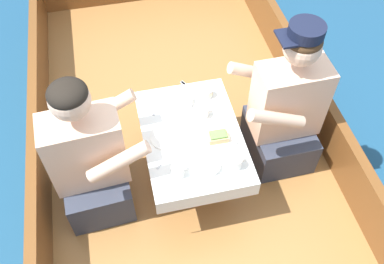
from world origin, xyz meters
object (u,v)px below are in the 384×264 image
object	(u,v)px
person_starboard	(285,110)
coffee_cup_starboard	(178,171)
person_port	(90,160)
coffee_cup_port	(203,112)
coffee_cup_center	(235,162)
sandwich	(218,137)
tin_can	(207,93)

from	to	relation	value
person_starboard	coffee_cup_starboard	distance (m)	0.77
person_port	coffee_cup_starboard	bearing A→B (deg)	-28.34
coffee_cup_port	coffee_cup_center	distance (m)	0.39
sandwich	coffee_cup_starboard	size ratio (longest dim) A/B	1.15
sandwich	coffee_cup_starboard	world-z (taller)	coffee_cup_starboard
coffee_cup_starboard	coffee_cup_center	bearing A→B (deg)	-2.40
person_port	person_starboard	bearing A→B (deg)	1.08
person_port	coffee_cup_port	bearing A→B (deg)	9.98
person_port	tin_can	distance (m)	0.80
person_starboard	sandwich	bearing A→B (deg)	15.05
person_port	coffee_cup_port	world-z (taller)	person_port
person_starboard	person_port	bearing A→B (deg)	3.72
coffee_cup_port	coffee_cup_starboard	distance (m)	0.43
coffee_cup_center	tin_can	size ratio (longest dim) A/B	1.53
person_starboard	coffee_cup_starboard	xyz separation A→B (m)	(-0.70, -0.30, 0.03)
person_starboard	tin_can	world-z (taller)	person_starboard
person_port	coffee_cup_starboard	xyz separation A→B (m)	(0.45, -0.21, 0.06)
person_port	coffee_cup_center	distance (m)	0.78
person_port	person_starboard	distance (m)	1.15
sandwich	coffee_cup_center	size ratio (longest dim) A/B	1.09
coffee_cup_starboard	coffee_cup_center	distance (m)	0.31
person_port	coffee_cup_starboard	size ratio (longest dim) A/B	9.94
person_starboard	sandwich	xyz separation A→B (m)	(-0.44, -0.13, 0.03)
coffee_cup_port	coffee_cup_starboard	world-z (taller)	coffee_cup_starboard
coffee_cup_starboard	tin_can	size ratio (longest dim) A/B	1.46
sandwich	person_port	bearing A→B (deg)	177.29
sandwich	tin_can	xyz separation A→B (m)	(0.03, 0.34, -0.00)
person_starboard	coffee_cup_port	xyz separation A→B (m)	(-0.48, 0.07, 0.03)
coffee_cup_port	coffee_cup_center	bearing A→B (deg)	-77.57
coffee_cup_port	coffee_cup_center	world-z (taller)	coffee_cup_center
coffee_cup_port	coffee_cup_center	size ratio (longest dim) A/B	0.94
coffee_cup_center	tin_can	distance (m)	0.53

